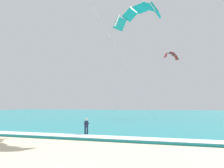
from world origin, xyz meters
TOP-DOWN VIEW (x-y plane):
  - sea at (0.00, 70.67)m, footprint 200.00×120.00m
  - surf_foam at (0.00, 11.67)m, footprint 200.00×1.88m
  - surfboard at (-4.84, 13.00)m, footprint 0.94×1.46m
  - kitesurfer at (-4.85, 13.01)m, footprint 0.65×0.64m
  - kite_primary at (-1.19, 19.02)m, footprint 6.31×7.54m
  - kite_distant at (0.10, 48.79)m, footprint 3.27×4.63m

SIDE VIEW (x-z plane):
  - surfboard at x=-4.84m, z-range -0.02..0.07m
  - sea at x=0.00m, z-range 0.00..0.20m
  - surf_foam at x=0.00m, z-range 0.20..0.24m
  - kitesurfer at x=-4.85m, z-range 0.10..1.79m
  - kite_primary at x=-1.19m, z-range 6.81..20.21m
  - kite_distant at x=0.10m, z-range 13.66..15.51m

